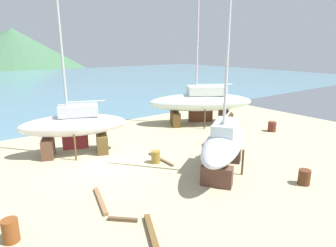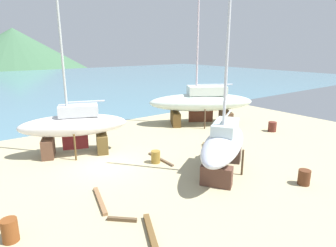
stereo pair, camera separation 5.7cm
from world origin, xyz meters
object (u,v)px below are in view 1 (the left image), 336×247
(sailboat_mid_port, at_px, (75,126))
(barrel_rust_mid, at_px, (304,177))
(worker, at_px, (211,104))
(barrel_by_slipway, at_px, (272,127))
(sailboat_large_starboard, at_px, (201,102))
(barrel_tipped_right, at_px, (156,157))
(sailboat_far_slipway, at_px, (224,143))
(barrel_rust_far, at_px, (10,231))

(sailboat_mid_port, xyz_separation_m, barrel_rust_mid, (7.87, -11.51, -1.56))
(worker, bearing_deg, barrel_by_slipway, -69.70)
(sailboat_large_starboard, xyz_separation_m, barrel_tipped_right, (-8.69, -5.15, -1.71))
(sailboat_large_starboard, xyz_separation_m, sailboat_far_slipway, (-6.39, -8.56, -0.37))
(sailboat_far_slipway, relative_size, barrel_by_slipway, 13.32)
(sailboat_far_slipway, bearing_deg, barrel_rust_far, -35.04)
(sailboat_mid_port, distance_m, barrel_by_slipway, 15.99)
(sailboat_far_slipway, xyz_separation_m, barrel_by_slipway, (9.52, 3.11, -1.30))
(barrel_by_slipway, distance_m, barrel_tipped_right, 11.83)
(sailboat_large_starboard, bearing_deg, barrel_by_slipway, 151.08)
(barrel_rust_far, bearing_deg, sailboat_mid_port, 55.25)
(barrel_rust_mid, bearing_deg, sailboat_far_slipway, 121.19)
(sailboat_large_starboard, bearing_deg, barrel_tipped_right, 61.83)
(sailboat_mid_port, height_order, barrel_rust_far, sailboat_mid_port)
(worker, xyz_separation_m, barrel_by_slipway, (-1.54, -8.70, -0.45))
(barrel_rust_far, bearing_deg, sailboat_large_starboard, 25.18)
(barrel_by_slipway, bearing_deg, worker, 79.96)
(worker, distance_m, barrel_tipped_right, 15.80)
(barrel_by_slipway, bearing_deg, sailboat_far_slipway, -161.90)
(worker, distance_m, barrel_rust_far, 24.63)
(barrel_by_slipway, height_order, barrel_tipped_right, barrel_by_slipway)
(sailboat_large_starboard, relative_size, barrel_rust_mid, 18.24)
(sailboat_mid_port, distance_m, sailboat_far_slipway, 9.70)
(barrel_by_slipway, bearing_deg, barrel_rust_far, -172.61)
(sailboat_far_slipway, xyz_separation_m, barrel_rust_far, (-10.80, 0.47, -1.27))
(sailboat_far_slipway, xyz_separation_m, barrel_tipped_right, (-2.30, 3.41, -1.33))
(barrel_by_slipway, bearing_deg, sailboat_mid_port, 162.62)
(sailboat_large_starboard, xyz_separation_m, barrel_rust_mid, (-4.18, -12.20, -1.69))
(sailboat_large_starboard, relative_size, worker, 8.74)
(sailboat_mid_port, distance_m, barrel_rust_far, 9.12)
(sailboat_far_slipway, bearing_deg, barrel_by_slipway, 165.57)
(sailboat_far_slipway, distance_m, worker, 16.21)
(worker, xyz_separation_m, barrel_tipped_right, (-13.36, -8.41, -0.48))
(sailboat_mid_port, bearing_deg, sailboat_far_slipway, 146.60)
(barrel_rust_far, bearing_deg, worker, 27.42)
(sailboat_mid_port, relative_size, barrel_rust_mid, 14.62)
(sailboat_large_starboard, distance_m, sailboat_far_slipway, 10.68)
(barrel_rust_far, bearing_deg, barrel_rust_mid, -17.56)
(barrel_tipped_right, bearing_deg, worker, 32.18)
(sailboat_mid_port, height_order, barrel_rust_mid, sailboat_mid_port)
(barrel_rust_mid, height_order, barrel_tipped_right, barrel_rust_mid)
(sailboat_mid_port, bearing_deg, barrel_by_slipway, -176.57)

